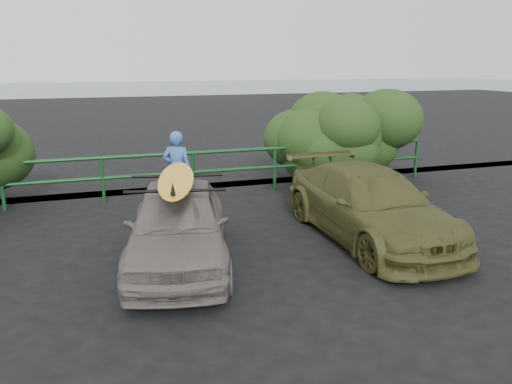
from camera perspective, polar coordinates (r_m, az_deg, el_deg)
ground at (r=6.90m, az=-7.33°, el=-11.38°), size 80.00×80.00×0.00m
ocean at (r=66.19m, az=-17.30°, el=11.43°), size 200.00×200.00×0.00m
guardrail at (r=11.44m, az=-12.11°, el=1.75°), size 14.00×0.08×1.04m
shrub_right at (r=13.24m, az=9.64°, el=6.07°), size 3.20×2.40×2.16m
sedan at (r=7.67m, az=-8.89°, el=-3.68°), size 2.16×3.88×1.25m
olive_vehicle at (r=8.88m, az=12.82°, el=-1.39°), size 1.74×4.24×1.23m
man at (r=10.57m, az=-9.00°, el=2.52°), size 0.70×0.59×1.64m
roof_rack at (r=7.49m, az=-9.08°, el=1.04°), size 1.58×1.25×0.05m
surfboard at (r=7.48m, az=-9.10°, el=1.49°), size 1.00×2.56×0.07m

